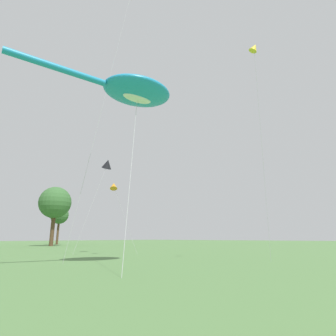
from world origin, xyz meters
name	(u,v)px	position (x,y,z in m)	size (l,w,h in m)	color
big_show_kite	(135,91)	(3.29, 17.17, 11.21)	(10.51, 5.65, 11.78)	#1E8CBF
small_kite_box_yellow	(122,29)	(4.66, 20.46, 18.91)	(3.96, 1.44, 23.08)	orange
small_kite_delta_white	(254,49)	(9.81, 11.17, 15.41)	(2.14, 1.22, 15.94)	yellow
small_kite_stunt_black	(114,186)	(9.15, 26.05, 6.57)	(2.69, 2.05, 7.04)	orange
small_kite_bird_shape	(107,164)	(10.23, 28.67, 9.48)	(4.19, 1.59, 10.15)	black
tree_oak_left	(55,203)	(20.18, 57.57, 8.37)	(6.27, 6.27, 11.58)	#513823
tree_broad_distant	(59,215)	(27.08, 67.77, 6.81)	(4.25, 4.25, 9.01)	#513823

